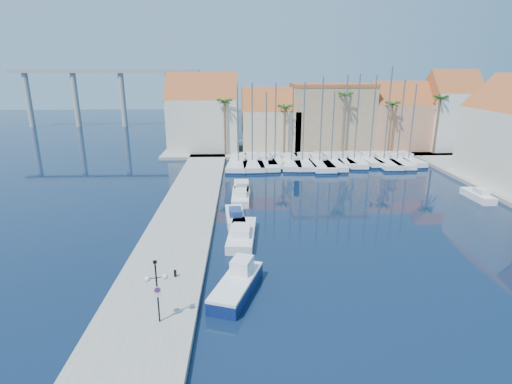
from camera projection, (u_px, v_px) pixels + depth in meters
ground at (288, 281)px, 28.27m from camera, size 260.00×260.00×0.00m
quay_west at (186, 214)px, 40.79m from camera, size 6.00×77.00×0.50m
shore_north at (313, 149)px, 74.39m from camera, size 54.00×16.00×0.50m
lamp_post at (157, 282)px, 22.19m from camera, size 1.29×0.60×3.88m
bollard at (175, 273)px, 27.84m from camera, size 0.20×0.20×0.49m
fishing_boat at (237, 284)px, 26.64m from camera, size 3.73×6.18×2.05m
motorboat_west_0 at (242, 234)px, 35.11m from camera, size 2.75×6.99×1.40m
motorboat_west_1 at (235, 216)px, 39.44m from camera, size 2.16×5.48×1.40m
motorboat_west_2 at (241, 196)px, 45.64m from camera, size 2.02×6.03×1.40m
motorboat_west_3 at (242, 187)px, 49.03m from camera, size 1.91×5.74×1.40m
motorboat_east_1 at (478, 195)px, 45.96m from camera, size 1.71×4.92×1.40m
sailboat_0 at (239, 163)px, 61.76m from camera, size 3.83×11.24×11.97m
sailboat_1 at (252, 162)px, 62.22m from camera, size 3.60×11.93×12.51m
sailboat_2 at (265, 162)px, 62.13m from camera, size 3.80×11.14×11.22m
sailboat_3 at (275, 161)px, 63.08m from camera, size 2.64×9.03×12.53m
sailboat_4 at (291, 162)px, 62.21m from camera, size 3.66×10.71×12.33m
sailboat_5 at (302, 162)px, 62.28m from camera, size 3.16×10.81×12.60m
sailboat_6 at (318, 162)px, 62.05m from camera, size 3.30×11.87×13.40m
sailboat_7 at (330, 162)px, 62.65m from camera, size 3.34×11.92×11.32m
sailboat_8 at (341, 160)px, 63.32m from camera, size 2.89×8.48×13.63m
sailboat_9 at (353, 160)px, 63.48m from camera, size 3.42×10.34×13.78m
sailboat_10 at (368, 160)px, 63.58m from camera, size 2.85×8.42×13.60m
sailboat_11 at (382, 160)px, 63.23m from camera, size 3.01×11.21×14.90m
sailboat_12 at (395, 161)px, 63.18m from camera, size 3.06×10.63×12.92m
sailboat_13 at (407, 159)px, 63.83m from camera, size 3.03×9.16×12.32m
building_0 at (203, 116)px, 70.91m from camera, size 12.30×9.00×13.50m
building_1 at (271, 122)px, 71.68m from camera, size 10.30×8.00×11.00m
building_2 at (330, 116)px, 72.73m from camera, size 14.20×10.20×11.50m
building_3 at (397, 119)px, 72.30m from camera, size 10.30×8.00×12.00m
building_4 at (449, 113)px, 71.33m from camera, size 8.30×8.00×14.00m
palm_0 at (224, 103)px, 65.52m from camera, size 2.60×2.60×10.15m
palm_1 at (285, 109)px, 66.14m from camera, size 2.60×2.60×9.15m
palm_2 at (345, 97)px, 65.93m from camera, size 2.60×2.60×11.15m
palm_3 at (392, 106)px, 66.62m from camera, size 2.60×2.60×9.65m
palm_4 at (440, 100)px, 66.61m from camera, size 2.60×2.60×10.65m
viaduct at (102, 86)px, 102.26m from camera, size 48.00×2.20×14.45m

